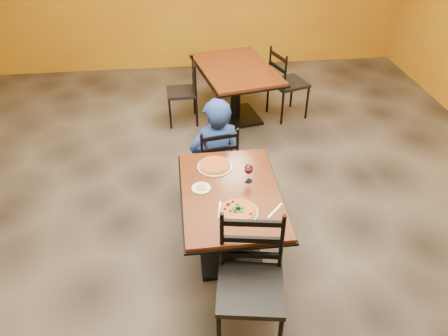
{
  "coord_description": "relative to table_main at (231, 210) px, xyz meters",
  "views": [
    {
      "loc": [
        -0.38,
        -3.24,
        2.97
      ],
      "look_at": [
        -0.03,
        -0.3,
        0.85
      ],
      "focal_mm": 34.69,
      "sensor_mm": 36.0,
      "label": 1
    }
  ],
  "objects": [
    {
      "name": "dip",
      "position": [
        -0.24,
        0.07,
        0.21
      ],
      "size": [
        0.09,
        0.09,
        0.01
      ],
      "primitive_type": "cylinder",
      "color": "tan",
      "rests_on": "side_plate"
    },
    {
      "name": "table_main",
      "position": [
        0.0,
        0.0,
        0.0
      ],
      "size": [
        0.83,
        1.23,
        0.75
      ],
      "color": "#6A3010",
      "rests_on": "floor"
    },
    {
      "name": "table_second",
      "position": [
        0.41,
        2.56,
        0.01
      ],
      "size": [
        1.17,
        1.53,
        0.75
      ],
      "rotation": [
        0.0,
        0.0,
        0.19
      ],
      "color": "#6A3010",
      "rests_on": "floor"
    },
    {
      "name": "plate_main",
      "position": [
        0.02,
        -0.26,
        0.2
      ],
      "size": [
        0.31,
        0.31,
        0.01
      ],
      "primitive_type": "cylinder",
      "color": "white",
      "rests_on": "table_main"
    },
    {
      "name": "knife",
      "position": [
        0.31,
        -0.27,
        0.2
      ],
      "size": [
        0.15,
        0.16,
        0.0
      ],
      "primitive_type": "cube",
      "rotation": [
        0.0,
        0.0,
        -0.75
      ],
      "color": "silver",
      "rests_on": "table_main"
    },
    {
      "name": "chair_second_right",
      "position": [
        1.14,
        2.56,
        -0.07
      ],
      "size": [
        0.55,
        0.55,
        0.97
      ],
      "primitive_type": null,
      "rotation": [
        0.0,
        0.0,
        1.88
      ],
      "color": "black",
      "rests_on": "floor"
    },
    {
      "name": "floor",
      "position": [
        0.0,
        0.5,
        -0.56
      ],
      "size": [
        7.0,
        8.0,
        0.01
      ],
      "primitive_type": "cube",
      "color": "black",
      "rests_on": "ground"
    },
    {
      "name": "side_plate",
      "position": [
        -0.24,
        0.07,
        0.2
      ],
      "size": [
        0.16,
        0.16,
        0.01
      ],
      "primitive_type": "cylinder",
      "color": "white",
      "rests_on": "table_main"
    },
    {
      "name": "fork",
      "position": [
        -0.12,
        -0.21,
        0.2
      ],
      "size": [
        0.04,
        0.19,
        0.0
      ],
      "primitive_type": "cube",
      "rotation": [
        0.0,
        0.0,
        -0.15
      ],
      "color": "silver",
      "rests_on": "table_main"
    },
    {
      "name": "pizza_far",
      "position": [
        -0.1,
        0.37,
        0.21
      ],
      "size": [
        0.28,
        0.28,
        0.02
      ],
      "primitive_type": "cylinder",
      "color": "orange",
      "rests_on": "plate_far"
    },
    {
      "name": "diner",
      "position": [
        -0.02,
        1.01,
        -0.01
      ],
      "size": [
        0.62,
        0.47,
        1.09
      ],
      "primitive_type": "imported",
      "rotation": [
        0.0,
        0.0,
        3.33
      ],
      "color": "navy",
      "rests_on": "floor"
    },
    {
      "name": "chair_main_near",
      "position": [
        0.03,
        -0.81,
        -0.04
      ],
      "size": [
        0.54,
        0.54,
        1.03
      ],
      "primitive_type": null,
      "rotation": [
        0.0,
        0.0,
        -0.17
      ],
      "color": "black",
      "rests_on": "floor"
    },
    {
      "name": "chair_second_left",
      "position": [
        -0.32,
        2.56,
        -0.12
      ],
      "size": [
        0.4,
        0.4,
        0.87
      ],
      "primitive_type": null,
      "rotation": [
        0.0,
        0.0,
        -1.54
      ],
      "color": "black",
      "rests_on": "floor"
    },
    {
      "name": "chair_main_far",
      "position": [
        -0.04,
        0.93,
        -0.12
      ],
      "size": [
        0.46,
        0.46,
        0.88
      ],
      "primitive_type": null,
      "rotation": [
        0.0,
        0.0,
        3.31
      ],
      "color": "black",
      "rests_on": "floor"
    },
    {
      "name": "pizza_main",
      "position": [
        0.02,
        -0.26,
        0.21
      ],
      "size": [
        0.28,
        0.28,
        0.02
      ],
      "primitive_type": "cylinder",
      "color": "maroon",
      "rests_on": "plate_main"
    },
    {
      "name": "plate_far",
      "position": [
        -0.1,
        0.37,
        0.2
      ],
      "size": [
        0.31,
        0.31,
        0.01
      ],
      "primitive_type": "cylinder",
      "color": "white",
      "rests_on": "table_main"
    },
    {
      "name": "wine_glass",
      "position": [
        0.16,
        0.13,
        0.28
      ],
      "size": [
        0.08,
        0.08,
        0.18
      ],
      "primitive_type": null,
      "color": "white",
      "rests_on": "table_main"
    }
  ]
}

